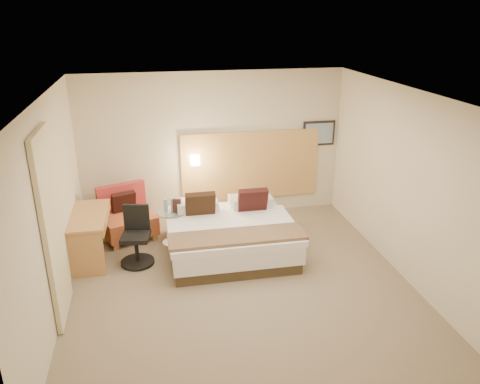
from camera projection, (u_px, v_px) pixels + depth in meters
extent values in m
cube|color=#806D56|center=(240.00, 284.00, 6.74)|extent=(4.80, 5.00, 0.02)
cube|color=white|center=(240.00, 94.00, 5.75)|extent=(4.80, 5.00, 0.02)
cube|color=beige|center=(213.00, 146.00, 8.54)|extent=(4.80, 0.02, 2.70)
cube|color=beige|center=(298.00, 305.00, 3.96)|extent=(4.80, 0.02, 2.70)
cube|color=beige|center=(50.00, 211.00, 5.80)|extent=(0.02, 5.00, 2.70)
cube|color=beige|center=(405.00, 184.00, 6.69)|extent=(0.02, 5.00, 2.70)
cube|color=#BC8949|center=(251.00, 165.00, 8.78)|extent=(2.60, 0.04, 1.30)
cube|color=black|center=(319.00, 133.00, 8.83)|extent=(0.62, 0.03, 0.47)
cube|color=#778EA4|center=(319.00, 133.00, 8.81)|extent=(0.54, 0.01, 0.39)
cylinder|color=silver|center=(195.00, 159.00, 8.46)|extent=(0.02, 0.12, 0.02)
cube|color=#FCEAC5|center=(195.00, 160.00, 8.41)|extent=(0.15, 0.15, 0.15)
cube|color=beige|center=(52.00, 229.00, 5.63)|extent=(0.06, 0.90, 2.42)
cylinder|color=#8BB4D7|center=(166.00, 205.00, 7.68)|extent=(0.08, 0.08, 0.21)
cylinder|color=#9CC0F1|center=(172.00, 204.00, 7.71)|extent=(0.08, 0.08, 0.21)
cube|color=#3E1F19|center=(177.00, 205.00, 7.63)|extent=(0.15, 0.08, 0.23)
cube|color=#3E311F|center=(230.00, 246.00, 7.62)|extent=(1.88, 1.88, 0.17)
cube|color=white|center=(230.00, 233.00, 7.54)|extent=(1.94, 1.94, 0.29)
cube|color=white|center=(233.00, 230.00, 7.22)|extent=(1.99, 1.40, 0.10)
cube|color=white|center=(196.00, 205.00, 8.02)|extent=(0.68, 0.37, 0.17)
cube|color=white|center=(249.00, 201.00, 8.19)|extent=(0.68, 0.37, 0.17)
cube|color=silver|center=(197.00, 206.00, 7.76)|extent=(0.68, 0.37, 0.17)
cube|color=silver|center=(252.00, 202.00, 7.92)|extent=(0.68, 0.37, 0.17)
cube|color=black|center=(200.00, 206.00, 7.56)|extent=(0.48, 0.26, 0.49)
cube|color=black|center=(253.00, 202.00, 7.71)|extent=(0.48, 0.26, 0.49)
cube|color=#C65D28|center=(237.00, 236.00, 6.84)|extent=(2.03, 0.54, 0.05)
cube|color=tan|center=(116.00, 246.00, 7.68)|extent=(0.11, 0.11, 0.10)
cube|color=#A78F4F|center=(154.00, 237.00, 8.00)|extent=(0.11, 0.11, 0.10)
cube|color=tan|center=(106.00, 233.00, 8.15)|extent=(0.11, 0.11, 0.10)
cube|color=tan|center=(143.00, 224.00, 8.47)|extent=(0.11, 0.11, 0.10)
cube|color=#B45430|center=(129.00, 224.00, 8.00)|extent=(1.04, 0.97, 0.31)
cube|color=#A82D2E|center=(121.00, 197.00, 8.10)|extent=(0.83, 0.40, 0.47)
cube|color=black|center=(124.00, 203.00, 8.04)|extent=(0.44, 0.32, 0.41)
cylinder|color=silver|center=(173.00, 242.00, 7.91)|extent=(0.43, 0.43, 0.02)
cylinder|color=silver|center=(172.00, 227.00, 7.80)|extent=(0.05, 0.05, 0.55)
cylinder|color=white|center=(172.00, 212.00, 7.70)|extent=(0.64, 0.64, 0.01)
cube|color=#BA8549|center=(88.00, 216.00, 7.16)|extent=(0.59, 1.22, 0.04)
cube|color=#BB8449|center=(86.00, 255.00, 6.78)|extent=(0.50, 0.05, 0.72)
cube|color=tan|center=(95.00, 222.00, 7.82)|extent=(0.50, 0.05, 0.72)
cube|color=tan|center=(92.00, 220.00, 7.20)|extent=(0.48, 1.14, 0.10)
cylinder|color=black|center=(138.00, 262.00, 7.25)|extent=(0.60, 0.60, 0.04)
cylinder|color=black|center=(137.00, 249.00, 7.17)|extent=(0.07, 0.07, 0.39)
cube|color=black|center=(136.00, 237.00, 7.09)|extent=(0.48, 0.48, 0.07)
cube|color=black|center=(137.00, 217.00, 7.18)|extent=(0.40, 0.12, 0.41)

